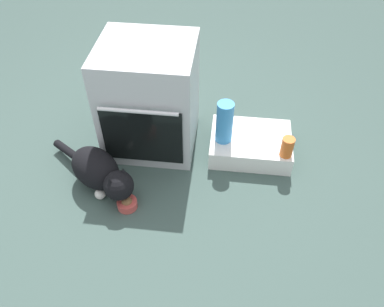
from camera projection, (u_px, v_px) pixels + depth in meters
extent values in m
plane|color=#384C47|center=(142.00, 186.00, 2.50)|extent=(8.00, 8.00, 0.00)
cube|color=#B7BABF|center=(150.00, 98.00, 2.55)|extent=(0.60, 0.55, 0.75)
cube|color=black|center=(142.00, 137.00, 2.42)|extent=(0.51, 0.01, 0.41)
cylinder|color=silver|center=(138.00, 112.00, 2.24)|extent=(0.48, 0.02, 0.02)
cube|color=white|center=(250.00, 144.00, 2.68)|extent=(0.55, 0.41, 0.14)
cylinder|color=#C64C47|center=(127.00, 204.00, 2.37)|extent=(0.12, 0.12, 0.05)
sphere|color=brown|center=(127.00, 202.00, 2.36)|extent=(0.07, 0.07, 0.07)
ellipsoid|color=black|center=(95.00, 168.00, 2.43)|extent=(0.44, 0.41, 0.25)
sphere|color=black|center=(119.00, 186.00, 2.31)|extent=(0.18, 0.18, 0.18)
cone|color=black|center=(124.00, 173.00, 2.28)|extent=(0.06, 0.06, 0.08)
cone|color=black|center=(110.00, 183.00, 2.23)|extent=(0.06, 0.06, 0.08)
cylinder|color=black|center=(69.00, 152.00, 2.62)|extent=(0.28, 0.23, 0.09)
sphere|color=silver|center=(117.00, 182.00, 2.49)|extent=(0.07, 0.07, 0.07)
sphere|color=silver|center=(100.00, 194.00, 2.42)|extent=(0.07, 0.07, 0.07)
cylinder|color=#D16023|center=(287.00, 147.00, 2.46)|extent=(0.08, 0.08, 0.14)
cylinder|color=#388CD1|center=(225.00, 122.00, 2.51)|extent=(0.11, 0.11, 0.30)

